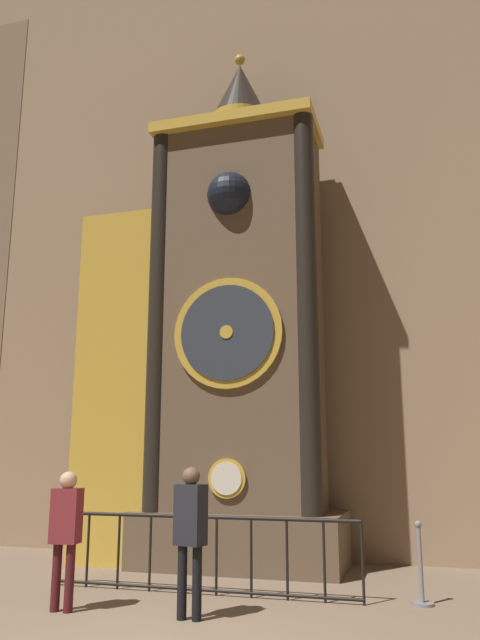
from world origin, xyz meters
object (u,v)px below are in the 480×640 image
stanchion_post (421,578)px  visitor_far (190,526)px  clock_tower (213,336)px  visitor_near (66,526)px

stanchion_post → visitor_far: bearing=-149.5°
clock_tower → stanchion_post: clock_tower is taller
clock_tower → stanchion_post: bearing=-27.9°
visitor_near → stanchion_post: size_ratio=1.61×
visitor_near → stanchion_post: (4.10, 1.55, -0.65)m
visitor_near → clock_tower: bearing=72.1°
visitor_far → visitor_near: bearing=-162.5°
clock_tower → visitor_far: 4.45m
visitor_near → stanchion_post: bearing=14.9°
visitor_far → stanchion_post: 2.99m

